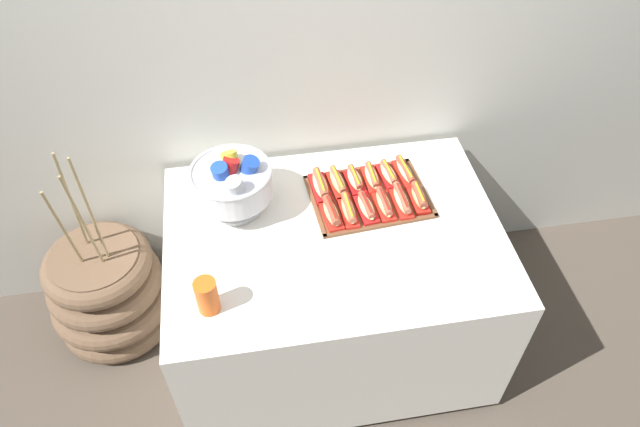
% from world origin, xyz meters
% --- Properties ---
extents(ground_plane, '(10.00, 10.00, 0.00)m').
position_xyz_m(ground_plane, '(0.00, 0.00, 0.00)').
color(ground_plane, '#4C4238').
extents(back_wall, '(6.00, 0.10, 2.60)m').
position_xyz_m(back_wall, '(0.00, 0.56, 1.30)').
color(back_wall, beige).
rests_on(back_wall, ground_plane).
extents(buffet_table, '(1.34, 0.97, 0.78)m').
position_xyz_m(buffet_table, '(0.00, 0.00, 0.41)').
color(buffet_table, white).
rests_on(buffet_table, ground_plane).
extents(floor_vase, '(0.57, 0.57, 1.08)m').
position_xyz_m(floor_vase, '(-1.02, 0.26, 0.25)').
color(floor_vase, brown).
rests_on(floor_vase, ground_plane).
extents(serving_tray, '(0.51, 0.40, 0.01)m').
position_xyz_m(serving_tray, '(0.18, 0.16, 0.78)').
color(serving_tray, brown).
rests_on(serving_tray, buffet_table).
extents(hot_dog_0, '(0.08, 0.17, 0.06)m').
position_xyz_m(hot_dog_0, '(-0.00, 0.07, 0.81)').
color(hot_dog_0, red).
rests_on(hot_dog_0, serving_tray).
extents(hot_dog_1, '(0.06, 0.17, 0.06)m').
position_xyz_m(hot_dog_1, '(0.07, 0.07, 0.81)').
color(hot_dog_1, red).
rests_on(hot_dog_1, serving_tray).
extents(hot_dog_2, '(0.08, 0.17, 0.06)m').
position_xyz_m(hot_dog_2, '(0.15, 0.08, 0.81)').
color(hot_dog_2, red).
rests_on(hot_dog_2, serving_tray).
extents(hot_dog_3, '(0.07, 0.17, 0.06)m').
position_xyz_m(hot_dog_3, '(0.22, 0.08, 0.81)').
color(hot_dog_3, red).
rests_on(hot_dog_3, serving_tray).
extents(hot_dog_4, '(0.07, 0.18, 0.06)m').
position_xyz_m(hot_dog_4, '(0.29, 0.09, 0.81)').
color(hot_dog_4, red).
rests_on(hot_dog_4, serving_tray).
extents(hot_dog_5, '(0.06, 0.15, 0.06)m').
position_xyz_m(hot_dog_5, '(0.37, 0.10, 0.81)').
color(hot_dog_5, red).
rests_on(hot_dog_5, serving_tray).
extents(hot_dog_6, '(0.08, 0.19, 0.06)m').
position_xyz_m(hot_dog_6, '(-0.02, 0.23, 0.81)').
color(hot_dog_6, red).
rests_on(hot_dog_6, serving_tray).
extents(hot_dog_7, '(0.08, 0.18, 0.06)m').
position_xyz_m(hot_dog_7, '(0.06, 0.24, 0.81)').
color(hot_dog_7, red).
rests_on(hot_dog_7, serving_tray).
extents(hot_dog_8, '(0.08, 0.16, 0.06)m').
position_xyz_m(hot_dog_8, '(0.13, 0.24, 0.81)').
color(hot_dog_8, '#B21414').
rests_on(hot_dog_8, serving_tray).
extents(hot_dog_9, '(0.06, 0.17, 0.06)m').
position_xyz_m(hot_dog_9, '(0.21, 0.25, 0.81)').
color(hot_dog_9, red).
rests_on(hot_dog_9, serving_tray).
extents(hot_dog_10, '(0.08, 0.17, 0.06)m').
position_xyz_m(hot_dog_10, '(0.28, 0.25, 0.81)').
color(hot_dog_10, red).
rests_on(hot_dog_10, serving_tray).
extents(hot_dog_11, '(0.08, 0.18, 0.06)m').
position_xyz_m(hot_dog_11, '(0.36, 0.26, 0.81)').
color(hot_dog_11, red).
rests_on(hot_dog_11, serving_tray).
extents(punch_bowl, '(0.33, 0.33, 0.27)m').
position_xyz_m(punch_bowl, '(-0.37, 0.19, 0.92)').
color(punch_bowl, silver).
rests_on(punch_bowl, buffet_table).
extents(cup_stack, '(0.08, 0.08, 0.14)m').
position_xyz_m(cup_stack, '(-0.50, -0.29, 0.85)').
color(cup_stack, '#EA5B19').
rests_on(cup_stack, buffet_table).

